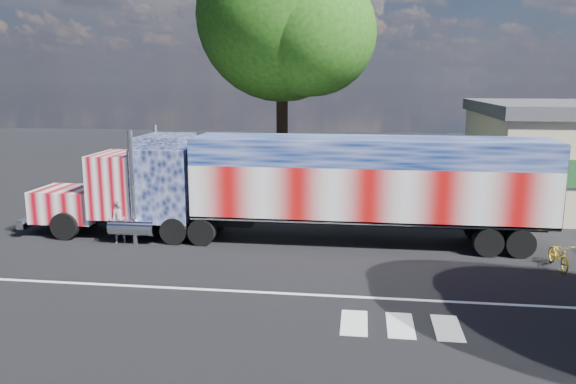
# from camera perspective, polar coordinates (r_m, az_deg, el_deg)

# --- Properties ---
(ground) EXTENTS (100.00, 100.00, 0.00)m
(ground) POSITION_cam_1_polar(r_m,az_deg,el_deg) (20.00, -1.14, -7.04)
(ground) COLOR black
(lane_markings) EXTENTS (30.00, 2.67, 0.01)m
(lane_markings) POSITION_cam_1_polar(r_m,az_deg,el_deg) (16.31, 2.89, -11.42)
(lane_markings) COLOR silver
(lane_markings) RESTS_ON ground
(semi_truck) EXTENTS (20.83, 3.29, 4.44)m
(semi_truck) POSITION_cam_1_polar(r_m,az_deg,el_deg) (21.98, 1.45, 0.81)
(semi_truck) COLOR black
(semi_truck) RESTS_ON ground
(coach_bus) EXTENTS (10.97, 2.55, 3.19)m
(coach_bus) POSITION_cam_1_polar(r_m,az_deg,el_deg) (28.55, -1.55, 1.98)
(coach_bus) COLOR silver
(coach_bus) RESTS_ON ground
(woman) EXTENTS (0.73, 0.62, 1.71)m
(woman) POSITION_cam_1_polar(r_m,az_deg,el_deg) (22.97, -16.72, -2.88)
(woman) COLOR slate
(woman) RESTS_ON ground
(bicycle) EXTENTS (0.67, 1.72, 0.89)m
(bicycle) POSITION_cam_1_polar(r_m,az_deg,el_deg) (21.32, 25.82, -5.78)
(bicycle) COLOR gold
(bicycle) RESTS_ON ground
(tree_n_mid) EXTENTS (10.64, 10.14, 15.09)m
(tree_n_mid) POSITION_cam_1_polar(r_m,az_deg,el_deg) (34.72, -0.35, 17.41)
(tree_n_mid) COLOR black
(tree_n_mid) RESTS_ON ground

